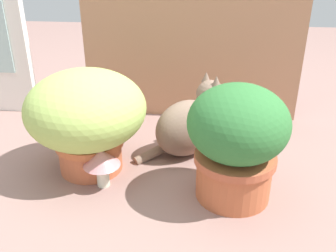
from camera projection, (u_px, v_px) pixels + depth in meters
ground_plane at (150, 178)px, 1.28m from camera, size 6.00×6.00×0.00m
cardboard_backdrop at (191, 43)px, 1.63m from camera, size 0.99×0.03×0.70m
grass_planter at (87, 115)px, 1.25m from camera, size 0.41×0.41×0.37m
leafy_planter at (237, 139)px, 1.11m from camera, size 0.31×0.31×0.38m
cat at (190, 124)px, 1.40m from camera, size 0.36×0.30×0.32m
mushroom_ornament_pink at (102, 160)px, 1.20m from camera, size 0.12×0.12×0.14m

